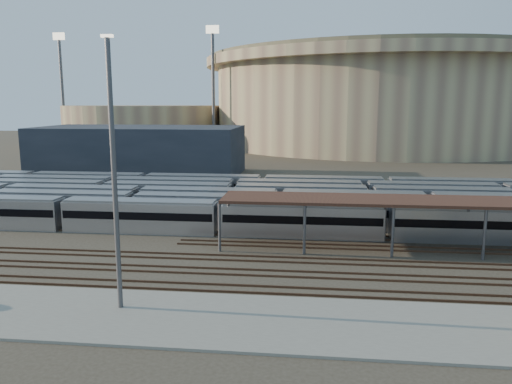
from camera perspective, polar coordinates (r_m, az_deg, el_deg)
The scene contains 11 objects.
ground at distance 49.32m, azimuth 4.81°, elevation -7.50°, with size 420.00×420.00×0.00m, color #383026.
apron at distance 35.80m, azimuth -4.20°, elevation -14.34°, with size 50.00×9.00×0.20m, color gray.
subway_trains at distance 66.97m, azimuth 2.22°, elevation -1.16°, with size 130.47×23.90×3.60m.
empty_tracks at distance 44.55m, azimuth 4.63°, elevation -9.33°, with size 170.00×9.62×0.18m.
stadium at distance 188.52m, azimuth 13.91°, elevation 10.33°, with size 124.00×124.00×32.50m.
secondary_arena at distance 187.43m, azimuth -12.74°, elevation 7.48°, with size 56.00×56.00×14.00m, color tan.
service_building at distance 108.67m, azimuth -13.09°, elevation 4.65°, with size 42.00×20.00×10.00m, color #1E232D.
floodlight_0 at distance 160.16m, azimuth -4.91°, elevation 12.16°, with size 4.00×1.00×38.40m.
floodlight_1 at distance 188.00m, azimuth -21.29°, elevation 11.22°, with size 4.00×1.00×38.40m.
floodlight_3 at distance 207.38m, azimuth 3.40°, elevation 11.71°, with size 4.00×1.00×38.40m.
yard_light_pole at distance 36.18m, azimuth -15.91°, elevation 1.76°, with size 0.80×0.36×19.21m.
Camera 1 is at (1.16, -47.00, 14.92)m, focal length 35.00 mm.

